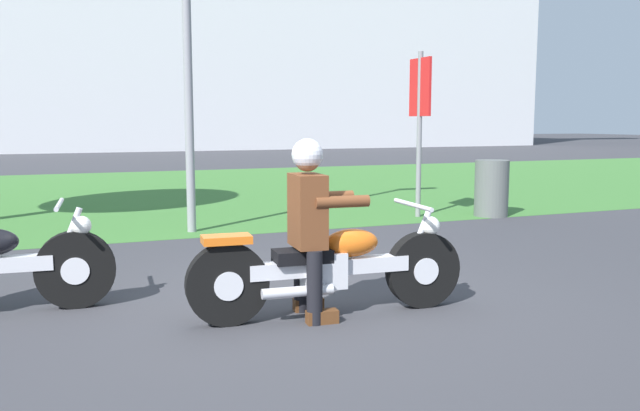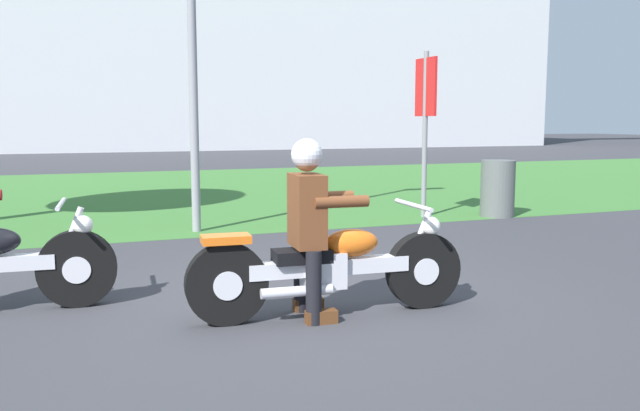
% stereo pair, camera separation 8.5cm
% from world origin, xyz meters
% --- Properties ---
extents(ground, '(120.00, 120.00, 0.00)m').
position_xyz_m(ground, '(0.00, 0.00, 0.00)').
color(ground, '#38383D').
extents(grass_verge, '(60.00, 12.00, 0.01)m').
position_xyz_m(grass_verge, '(0.00, 9.55, 0.00)').
color(grass_verge, '#3D7533').
rests_on(grass_verge, ground).
extents(stadium_facade, '(55.30, 8.00, 14.79)m').
position_xyz_m(stadium_facade, '(-0.90, 33.01, 7.40)').
color(stadium_facade, silver).
rests_on(stadium_facade, ground).
extents(motorcycle_lead, '(2.24, 0.66, 0.87)m').
position_xyz_m(motorcycle_lead, '(0.23, -0.30, 0.38)').
color(motorcycle_lead, black).
rests_on(motorcycle_lead, ground).
extents(rider_lead, '(0.57, 0.49, 1.39)m').
position_xyz_m(rider_lead, '(0.06, -0.29, 0.81)').
color(rider_lead, black).
rests_on(rider_lead, ground).
extents(trash_can, '(0.54, 0.54, 0.90)m').
position_xyz_m(trash_can, '(4.78, 3.78, 0.45)').
color(trash_can, '#595E5B').
rests_on(trash_can, ground).
extents(sign_banner, '(0.08, 0.60, 2.60)m').
position_xyz_m(sign_banner, '(3.65, 4.15, 1.72)').
color(sign_banner, gray).
rests_on(sign_banner, ground).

